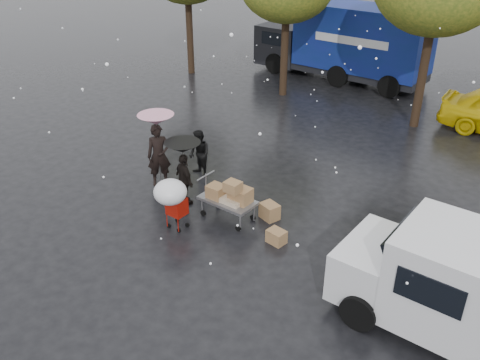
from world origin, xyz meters
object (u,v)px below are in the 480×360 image
Objects in this scene: person_pink at (159,155)px; vendor_cart at (230,196)px; person_black at (184,179)px; blue_truck at (346,43)px; shopping_cart at (171,195)px; white_van at (478,293)px.

person_pink is 1.26× the size of vendor_cart.
person_black is at bearing -175.65° from vendor_cart.
shopping_cart is at bearing -79.56° from blue_truck.
blue_truck reaches higher than person_black.
white_van reaches higher than shopping_cart.
shopping_cart reaches higher than vendor_cart.
blue_truck reaches higher than vendor_cart.
person_black is at bearing 176.52° from white_van.
white_van is at bearing -54.44° from blue_truck.
person_pink is at bearing 142.64° from shopping_cart.
blue_truck is at bearing 100.44° from shopping_cart.
blue_truck is (-3.48, 13.09, 1.03)m from vendor_cart.
white_van is (7.81, -0.47, 0.40)m from person_black.
blue_truck is at bearing -61.06° from person_black.
vendor_cart is 13.59m from blue_truck.
person_black reaches higher than shopping_cart.
blue_truck reaches higher than white_van.
person_black is at bearing 119.95° from shopping_cart.
blue_truck reaches higher than person_pink.
shopping_cart is (2.05, -1.56, 0.11)m from person_pink.
white_van is (7.13, 0.71, 0.10)m from shopping_cart.
person_black reaches higher than vendor_cart.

